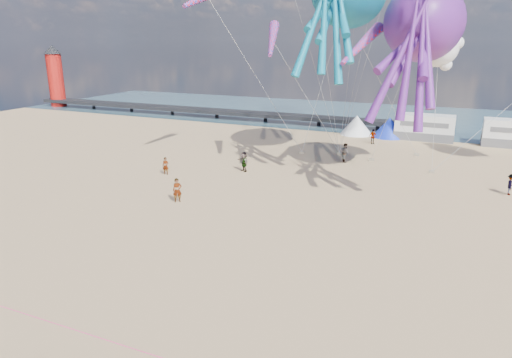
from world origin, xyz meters
name	(u,v)px	position (x,y,z in m)	size (l,w,h in m)	color
ground	(221,293)	(0.00, 0.00, 0.00)	(120.00, 120.00, 0.00)	tan
water	(390,117)	(0.00, 55.00, 0.02)	(120.00, 120.00, 0.00)	#31515F
pier	(194,110)	(-28.00, 44.00, 1.00)	(60.00, 3.00, 0.50)	black
lighthouse	(56,80)	(-56.00, 44.00, 4.50)	(2.60, 2.60, 9.00)	#A5140F
motorhome_0	(424,127)	(6.00, 40.00, 1.50)	(6.60, 2.50, 3.00)	silver
tent_white	(357,125)	(-2.00, 40.00, 1.20)	(4.00, 4.00, 2.40)	white
tent_blue	(389,127)	(2.00, 40.00, 1.20)	(4.00, 4.00, 2.40)	#1933CC
rope_line	(159,357)	(0.00, -5.00, 0.02)	(0.03, 0.03, 34.00)	#F2338C
standing_person	(177,190)	(-8.82, 9.89, 0.89)	(0.65, 0.43, 1.78)	tan
beachgoer_1	(345,153)	(-0.18, 26.16, 0.92)	(0.90, 0.59, 1.85)	#7F6659
beachgoer_2	(511,185)	(13.68, 21.46, 0.82)	(0.80, 0.62, 1.65)	#7F6659
beachgoer_3	(373,137)	(0.83, 35.38, 0.83)	(1.07, 0.61, 1.66)	#7F6659
beachgoer_4	(244,162)	(-7.81, 19.20, 0.89)	(1.05, 0.44, 1.79)	#7F6659
beachgoer_5	(166,166)	(-13.71, 15.52, 0.77)	(1.43, 0.46, 1.54)	#7F6659
sandbag_a	(302,152)	(-5.10, 27.73, 0.11)	(0.50, 0.35, 0.22)	gray
sandbag_b	(371,160)	(2.13, 27.53, 0.11)	(0.50, 0.35, 0.22)	gray
sandbag_c	(432,172)	(7.83, 25.35, 0.11)	(0.50, 0.35, 0.22)	gray
sandbag_d	(417,155)	(6.02, 31.44, 0.11)	(0.50, 0.35, 0.22)	gray
sandbag_e	(339,153)	(-1.40, 28.92, 0.11)	(0.50, 0.35, 0.22)	gray
kite_octopus_purple	(424,22)	(6.10, 22.63, 12.71)	(4.76, 11.11, 12.70)	#5E207C
kite_panda	(439,47)	(7.22, 25.82, 10.82)	(3.97, 3.74, 5.60)	silver
windsock_mid	(361,45)	(1.66, 21.21, 11.03)	(1.00, 6.38, 6.38)	red
windsock_right	(272,40)	(-5.95, 21.15, 11.42)	(0.90, 5.30, 5.30)	red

